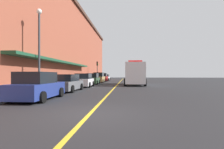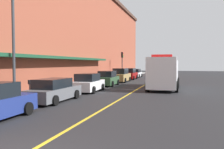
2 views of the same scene
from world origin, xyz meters
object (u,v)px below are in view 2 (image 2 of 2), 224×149
Objects in this scene: parked_car_5 at (129,74)px; traffic_light_near at (122,60)px; parked_car_2 at (88,83)px; street_lamp_left at (13,34)px; parked_car_3 at (108,79)px; parked_car_1 at (54,91)px; parking_meter_0 at (128,72)px; box_truck at (164,73)px; parking_meter_1 at (30,86)px; parked_car_6 at (136,73)px; parked_car_4 at (121,76)px.

traffic_light_near reaches higher than parked_car_5.
parked_car_2 is 18.50m from traffic_light_near.
street_lamp_left reaches higher than parked_car_2.
traffic_light_near is at bearing 68.17° from parked_car_5.
parked_car_1 is at bearing 178.04° from parked_car_3.
parked_car_1 is at bearing 179.69° from parked_car_5.
parking_meter_0 is 0.31× the size of traffic_light_near.
box_truck is 6.31× the size of parking_meter_0.
parked_car_1 is at bearing 38.51° from street_lamp_left.
street_lamp_left is at bearing 128.38° from parked_car_1.
parked_car_1 reaches higher than parking_meter_0.
parked_car_2 is 3.24× the size of parking_meter_0.
traffic_light_near is at bearing 89.86° from parking_meter_1.
parked_car_6 reaches higher than parking_meter_1.
parked_car_6 is at bearing -0.19° from parked_car_1.
box_truck is 14.86m from street_lamp_left.
parked_car_2 is 7.94m from box_truck.
street_lamp_left reaches higher than parked_car_5.
parked_car_5 is at bearing -178.66° from parked_car_6.
parked_car_1 is 3.66× the size of parking_meter_1.
parked_car_5 reaches higher than parked_car_1.
parking_meter_1 is (-1.45, -6.56, 0.28)m from parked_car_2.
parked_car_4 is (-0.00, 12.03, 0.10)m from parked_car_2.
box_truck is at bearing -32.36° from parked_car_1.
parked_car_3 is at bearing -1.27° from parked_car_2.
parked_car_5 reaches higher than parked_car_3.
parking_meter_1 is 24.94m from traffic_light_near.
parked_car_2 is 23.36m from parked_car_6.
parked_car_3 reaches higher than parked_car_6.
parking_meter_0 is (-1.42, 4.92, 0.22)m from parked_car_5.
parked_car_1 is 3.66× the size of parking_meter_0.
parked_car_3 is 17.28m from parked_car_6.
parking_meter_1 is (-1.42, -24.31, 0.22)m from parked_car_5.
parked_car_2 is 0.62× the size of street_lamp_left.
parked_car_6 is at bearing 0.54° from parked_car_4.
parked_car_5 is at bearing -73.90° from parking_meter_0.
parked_car_6 is at bearing -160.73° from box_truck.
street_lamp_left is at bearing 169.84° from parked_car_3.
traffic_light_near reaches higher than parked_car_2.
parked_car_1 is at bearing 176.95° from parked_car_2.
traffic_light_near is (0.06, -4.38, 2.10)m from parking_meter_0.
traffic_light_near is (-1.36, 0.54, 2.31)m from parked_car_5.
parking_meter_0 is at bearing 7.87° from parked_car_4.
street_lamp_left is 1.61× the size of traffic_light_near.
parked_car_5 is 2.74m from traffic_light_near.
box_truck is at bearing 54.86° from parking_meter_1.
parked_car_2 is (0.11, 5.74, 0.04)m from parked_car_1.
parking_meter_1 is at bearing -34.97° from box_truck.
parked_car_1 is 0.70× the size of street_lamp_left.
parked_car_4 reaches higher than parked_car_6.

